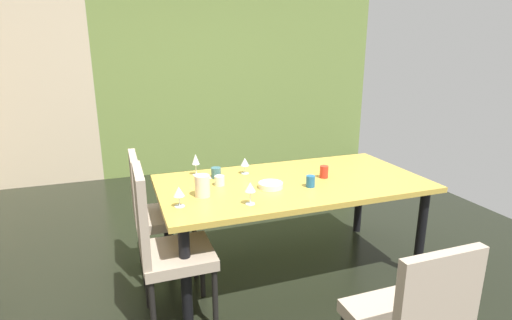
{
  "coord_description": "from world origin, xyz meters",
  "views": [
    {
      "loc": [
        -0.94,
        -2.68,
        1.74
      ],
      "look_at": [
        0.12,
        0.28,
        0.85
      ],
      "focal_mm": 28.0,
      "sensor_mm": 36.0,
      "label": 1
    }
  ],
  "objects_px": {
    "wine_glass_corner": "(179,192)",
    "cup_left": "(310,181)",
    "cup_west": "(324,172)",
    "cup_east": "(216,173)",
    "chair_left_far": "(153,208)",
    "wine_glass_front": "(245,162)",
    "serving_bowl_near_window": "(271,185)",
    "wine_glass_near_shelf": "(250,188)",
    "pitcher_south": "(202,186)",
    "wine_glass_rear": "(196,160)",
    "dining_table": "(292,190)",
    "cup_right": "(220,181)",
    "chair_left_near": "(163,242)",
    "chair_head_near": "(413,320)"
  },
  "relations": [
    {
      "from": "wine_glass_corner",
      "to": "cup_left",
      "type": "xyz_separation_m",
      "value": [
        0.96,
        0.05,
        -0.05
      ]
    },
    {
      "from": "cup_west",
      "to": "cup_east",
      "type": "bearing_deg",
      "value": 160.49
    },
    {
      "from": "chair_left_far",
      "to": "wine_glass_corner",
      "type": "relative_size",
      "value": 7.29
    },
    {
      "from": "wine_glass_front",
      "to": "cup_west",
      "type": "distance_m",
      "value": 0.63
    },
    {
      "from": "chair_left_far",
      "to": "serving_bowl_near_window",
      "type": "relative_size",
      "value": 5.51
    },
    {
      "from": "wine_glass_near_shelf",
      "to": "pitcher_south",
      "type": "bearing_deg",
      "value": 136.67
    },
    {
      "from": "chair_left_far",
      "to": "serving_bowl_near_window",
      "type": "distance_m",
      "value": 0.93
    },
    {
      "from": "wine_glass_rear",
      "to": "cup_east",
      "type": "xyz_separation_m",
      "value": [
        0.13,
        -0.13,
        -0.08
      ]
    },
    {
      "from": "dining_table",
      "to": "cup_right",
      "type": "distance_m",
      "value": 0.57
    },
    {
      "from": "wine_glass_near_shelf",
      "to": "serving_bowl_near_window",
      "type": "distance_m",
      "value": 0.36
    },
    {
      "from": "serving_bowl_near_window",
      "to": "cup_left",
      "type": "relative_size",
      "value": 2.1
    },
    {
      "from": "wine_glass_rear",
      "to": "wine_glass_corner",
      "type": "xyz_separation_m",
      "value": [
        -0.23,
        -0.62,
        -0.03
      ]
    },
    {
      "from": "chair_left_near",
      "to": "wine_glass_near_shelf",
      "type": "distance_m",
      "value": 0.64
    },
    {
      "from": "wine_glass_near_shelf",
      "to": "pitcher_south",
      "type": "distance_m",
      "value": 0.36
    },
    {
      "from": "chair_head_near",
      "to": "pitcher_south",
      "type": "bearing_deg",
      "value": 117.47
    },
    {
      "from": "chair_left_far",
      "to": "cup_left",
      "type": "relative_size",
      "value": 11.58
    },
    {
      "from": "chair_left_near",
      "to": "wine_glass_rear",
      "type": "height_order",
      "value": "chair_left_near"
    },
    {
      "from": "wine_glass_front",
      "to": "cup_right",
      "type": "bearing_deg",
      "value": -141.98
    },
    {
      "from": "dining_table",
      "to": "chair_left_near",
      "type": "bearing_deg",
      "value": -162.78
    },
    {
      "from": "cup_west",
      "to": "cup_left",
      "type": "bearing_deg",
      "value": -141.82
    },
    {
      "from": "dining_table",
      "to": "wine_glass_rear",
      "type": "distance_m",
      "value": 0.8
    },
    {
      "from": "cup_left",
      "to": "chair_left_near",
      "type": "bearing_deg",
      "value": -172.22
    },
    {
      "from": "chair_head_near",
      "to": "pitcher_south",
      "type": "height_order",
      "value": "chair_head_near"
    },
    {
      "from": "cup_right",
      "to": "dining_table",
      "type": "bearing_deg",
      "value": -9.23
    },
    {
      "from": "wine_glass_front",
      "to": "pitcher_south",
      "type": "bearing_deg",
      "value": -138.07
    },
    {
      "from": "cup_left",
      "to": "wine_glass_corner",
      "type": "bearing_deg",
      "value": -176.8
    },
    {
      "from": "chair_left_far",
      "to": "pitcher_south",
      "type": "relative_size",
      "value": 6.45
    },
    {
      "from": "cup_west",
      "to": "cup_left",
      "type": "height_order",
      "value": "cup_west"
    },
    {
      "from": "cup_east",
      "to": "wine_glass_front",
      "type": "bearing_deg",
      "value": 6.54
    },
    {
      "from": "chair_left_far",
      "to": "wine_glass_corner",
      "type": "xyz_separation_m",
      "value": [
        0.12,
        -0.54,
        0.3
      ]
    },
    {
      "from": "wine_glass_corner",
      "to": "chair_left_near",
      "type": "bearing_deg",
      "value": -143.63
    },
    {
      "from": "chair_head_near",
      "to": "wine_glass_near_shelf",
      "type": "xyz_separation_m",
      "value": [
        -0.42,
        1.07,
        0.33
      ]
    },
    {
      "from": "dining_table",
      "to": "cup_right",
      "type": "relative_size",
      "value": 27.38
    },
    {
      "from": "dining_table",
      "to": "wine_glass_near_shelf",
      "type": "bearing_deg",
      "value": -143.59
    },
    {
      "from": "chair_left_far",
      "to": "wine_glass_near_shelf",
      "type": "distance_m",
      "value": 0.92
    },
    {
      "from": "chair_left_near",
      "to": "pitcher_south",
      "type": "bearing_deg",
      "value": 126.22
    },
    {
      "from": "dining_table",
      "to": "wine_glass_near_shelf",
      "type": "xyz_separation_m",
      "value": [
        -0.46,
        -0.34,
        0.19
      ]
    },
    {
      "from": "wine_glass_rear",
      "to": "cup_west",
      "type": "xyz_separation_m",
      "value": [
        0.93,
        -0.41,
        -0.08
      ]
    },
    {
      "from": "wine_glass_rear",
      "to": "wine_glass_near_shelf",
      "type": "relative_size",
      "value": 1.15
    },
    {
      "from": "chair_left_far",
      "to": "cup_right",
      "type": "xyz_separation_m",
      "value": [
        0.47,
        -0.23,
        0.24
      ]
    },
    {
      "from": "serving_bowl_near_window",
      "to": "dining_table",
      "type": "bearing_deg",
      "value": 22.83
    },
    {
      "from": "wine_glass_front",
      "to": "wine_glass_rear",
      "type": "relative_size",
      "value": 0.76
    },
    {
      "from": "wine_glass_near_shelf",
      "to": "cup_east",
      "type": "distance_m",
      "value": 0.61
    },
    {
      "from": "serving_bowl_near_window",
      "to": "chair_left_far",
      "type": "bearing_deg",
      "value": 153.15
    },
    {
      "from": "chair_left_near",
      "to": "wine_glass_rear",
      "type": "bearing_deg",
      "value": 152.98
    },
    {
      "from": "wine_glass_near_shelf",
      "to": "serving_bowl_near_window",
      "type": "height_order",
      "value": "wine_glass_near_shelf"
    },
    {
      "from": "cup_left",
      "to": "wine_glass_near_shelf",
      "type": "bearing_deg",
      "value": -162.27
    },
    {
      "from": "cup_right",
      "to": "wine_glass_front",
      "type": "bearing_deg",
      "value": 38.02
    },
    {
      "from": "wine_glass_near_shelf",
      "to": "chair_head_near",
      "type": "bearing_deg",
      "value": -68.38
    },
    {
      "from": "chair_left_near",
      "to": "chair_head_near",
      "type": "distance_m",
      "value": 1.48
    }
  ]
}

